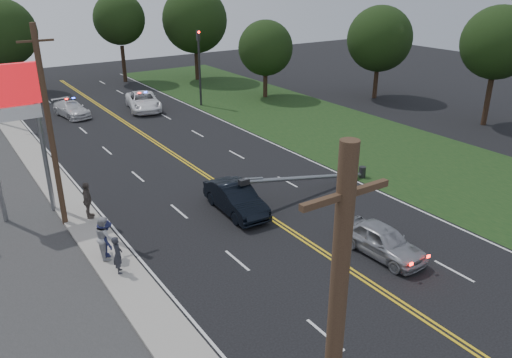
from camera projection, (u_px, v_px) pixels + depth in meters
ground at (360, 276)px, 21.35m from camera, size 120.00×120.00×0.00m
sidewalk at (93, 234)px, 24.68m from camera, size 1.80×70.00×0.12m
grass_verge at (396, 152)px, 35.95m from camera, size 12.00×80.00×0.01m
centerline_yellow at (237, 196)px, 29.01m from camera, size 0.36×80.00×0.00m
pylon_sign at (10, 106)px, 24.38m from camera, size 3.20×0.35×8.00m
traffic_signal at (199, 62)px, 46.99m from camera, size 0.28×0.41×7.05m
fallen_streetlight at (315, 177)px, 29.28m from camera, size 9.36×0.44×1.91m
utility_pole_mid at (50, 129)px, 23.87m from camera, size 1.60×0.28×10.00m
tree_6 at (2, 33)px, 51.15m from camera, size 6.83×6.83×9.69m
tree_7 at (119, 19)px, 56.36m from camera, size 5.78×5.78×10.00m
tree_8 at (195, 20)px, 57.57m from camera, size 7.48×7.48×10.61m
tree_9 at (266, 48)px, 49.98m from camera, size 5.49×5.49×7.72m
tree_12 at (498, 43)px, 39.86m from camera, size 5.83×5.83×9.72m
tree_13 at (380, 39)px, 49.23m from camera, size 6.39×6.39×9.11m
crashed_sedan at (236, 199)px, 26.79m from camera, size 1.89×4.84×1.57m
waiting_sedan at (383, 241)px, 22.72m from camera, size 1.85×4.33×1.46m
emergency_a at (143, 101)px, 46.75m from camera, size 3.93×6.33×1.63m
emergency_b at (71, 109)px, 44.61m from camera, size 2.65×4.94×1.36m
bystander_a at (118, 255)px, 21.13m from camera, size 0.55×0.70×1.71m
bystander_b at (105, 237)px, 22.22m from camera, size 0.90×1.08×2.01m
bystander_c at (106, 238)px, 22.33m from camera, size 0.70×1.18×1.80m
bystander_d at (87, 200)px, 25.82m from camera, size 0.92×1.25×1.98m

